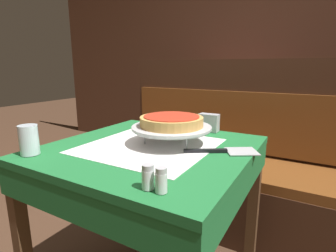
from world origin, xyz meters
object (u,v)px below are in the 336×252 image
pizza_pan_stand (171,128)px  deep_dish_pizza (171,121)px  pizza_server (225,151)px  condiment_caddy (237,96)px  dining_table_front (150,167)px  booth_bench (230,178)px  dining_table_rear (227,112)px  napkin_holder (209,123)px  pepper_shaker (161,180)px  salt_shaker (148,177)px  water_glass_near (29,140)px

pizza_pan_stand → deep_dish_pizza: deep_dish_pizza is taller
pizza_pan_stand → deep_dish_pizza: (-0.00, 0.00, 0.03)m
pizza_server → condiment_caddy: condiment_caddy is taller
condiment_caddy → pizza_pan_stand: bearing=-84.1°
dining_table_front → condiment_caddy: 1.73m
booth_bench → pizza_pan_stand: 0.92m
dining_table_front → dining_table_rear: size_ratio=1.00×
napkin_holder → dining_table_front: bearing=-108.9°
pizza_server → pepper_shaker: (-0.04, -0.41, 0.03)m
salt_shaker → pepper_shaker: (0.04, 0.00, -0.00)m
deep_dish_pizza → salt_shaker: bearing=-69.5°
pizza_pan_stand → water_glass_near: size_ratio=3.02×
dining_table_front → pepper_shaker: (0.26, -0.34, 0.13)m
pizza_server → booth_bench: bearing=103.7°
booth_bench → dining_table_front: bearing=-98.2°
pizza_server → salt_shaker: size_ratio=3.93×
napkin_holder → condiment_caddy: 1.38m
dining_table_rear → pizza_server: size_ratio=2.99×
booth_bench → condiment_caddy: booth_bench is taller
pizza_pan_stand → condiment_caddy: bearing=95.9°
pizza_pan_stand → dining_table_rear: bearing=98.6°
deep_dish_pizza → salt_shaker: (0.15, -0.40, -0.07)m
booth_bench → pizza_pan_stand: booth_bench is taller
salt_shaker → booth_bench: bearing=94.9°
pizza_server → dining_table_rear: bearing=106.7°
deep_dish_pizza → dining_table_rear: bearing=98.6°
pizza_server → water_glass_near: (-0.64, -0.39, 0.05)m
dining_table_rear → napkin_holder: bearing=-77.1°
pizza_server → salt_shaker: 0.42m
booth_bench → pepper_shaker: size_ratio=25.29×
dining_table_front → water_glass_near: size_ratio=7.23×
deep_dish_pizza → water_glass_near: size_ratio=2.37×
booth_bench → pizza_pan_stand: (-0.05, -0.76, 0.51)m
dining_table_rear → deep_dish_pizza: (0.24, -1.58, 0.22)m
water_glass_near → condiment_caddy: size_ratio=0.72×
dining_table_front → deep_dish_pizza: 0.22m
pizza_pan_stand → salt_shaker: 0.43m
pizza_pan_stand → pepper_shaker: bearing=-64.5°
pepper_shaker → condiment_caddy: (-0.36, 2.06, 0.00)m
dining_table_front → pepper_shaker: pepper_shaker is taller
pizza_server → napkin_holder: bearing=121.7°
dining_table_rear → napkin_holder: 1.33m
pizza_pan_stand → pizza_server: bearing=1.5°
salt_shaker → pizza_server: bearing=78.4°
water_glass_near → deep_dish_pizza: bearing=43.9°
dining_table_front → booth_bench: (0.12, 0.83, -0.35)m
salt_shaker → condiment_caddy: size_ratio=0.44×
water_glass_near → salt_shaker: size_ratio=1.62×
booth_bench → pizza_pan_stand: bearing=-93.9°
dining_table_front → water_glass_near: (-0.33, -0.32, 0.15)m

